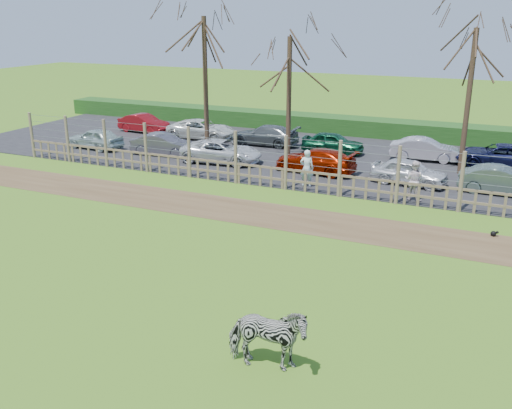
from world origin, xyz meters
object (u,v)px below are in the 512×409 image
at_px(visitor_b, 414,181).
at_px(tree_left, 205,53).
at_px(car_11, 425,149).
at_px(car_12, 499,156).
at_px(car_4, 409,172).
at_px(car_7, 144,123).
at_px(tree_mid, 289,69).
at_px(tree_right, 472,67).
at_px(zebra, 267,338).
at_px(car_1, 163,144).
at_px(car_2, 221,151).
at_px(car_3, 315,160).
at_px(car_9, 265,135).
at_px(crow, 494,234).
at_px(visitor_a, 307,168).
at_px(car_10, 333,143).
at_px(car_0, 95,138).
at_px(car_8, 201,129).
at_px(car_5, 502,180).

bearing_deg(visitor_b, tree_left, -4.57).
height_order(car_11, car_12, same).
xyz_separation_m(car_4, car_7, (-18.37, 5.24, 0.00)).
distance_m(tree_mid, car_11, 8.52).
relative_size(tree_left, tree_right, 1.07).
height_order(car_4, car_11, same).
bearing_deg(car_4, car_7, 80.54).
xyz_separation_m(zebra, car_4, (0.34, 16.08, -0.15)).
bearing_deg(car_1, tree_left, -67.70).
height_order(tree_left, car_4, tree_left).
bearing_deg(car_7, tree_mid, -97.29).
xyz_separation_m(car_2, car_3, (5.21, 0.15, 0.00)).
distance_m(tree_left, car_7, 9.29).
relative_size(car_9, car_12, 0.96).
bearing_deg(car_4, car_3, 93.28).
height_order(tree_right, crow, tree_right).
xyz_separation_m(visitor_a, car_4, (4.25, 2.27, -0.26)).
height_order(tree_mid, car_10, tree_mid).
xyz_separation_m(tree_left, car_4, (11.49, -1.48, -4.98)).
bearing_deg(car_11, car_0, 100.56).
relative_size(tree_left, car_4, 2.24).
xyz_separation_m(car_2, car_8, (-3.98, 4.93, 0.00)).
bearing_deg(visitor_b, car_5, -130.22).
xyz_separation_m(zebra, car_8, (-13.53, 21.12, -0.15)).
bearing_deg(car_9, visitor_a, 34.24).
bearing_deg(car_7, car_0, -171.48).
distance_m(crow, car_2, 14.88).
xyz_separation_m(tree_left, zebra, (11.15, -17.56, -4.83)).
relative_size(tree_right, car_9, 1.78).
height_order(car_8, car_10, same).
bearing_deg(car_3, tree_left, -94.07).
xyz_separation_m(car_2, car_9, (0.44, 4.87, 0.00)).
height_order(visitor_a, car_4, visitor_a).
bearing_deg(car_0, tree_mid, 107.91).
bearing_deg(car_2, car_5, -95.45).
xyz_separation_m(car_1, car_2, (3.77, -0.19, 0.00)).
bearing_deg(car_4, car_1, 95.20).
relative_size(tree_right, visitor_b, 4.26).
bearing_deg(car_1, car_4, -97.46).
distance_m(car_4, car_9, 10.68).
bearing_deg(car_10, car_12, -89.88).
xyz_separation_m(tree_left, car_10, (6.42, 3.12, -4.98)).
xyz_separation_m(zebra, car_3, (-4.33, 16.34, -0.15)).
relative_size(zebra, car_0, 0.53).
distance_m(crow, car_3, 10.29).
height_order(tree_left, car_11, tree_left).
bearing_deg(tree_left, car_0, -167.67).
height_order(car_1, car_2, same).
bearing_deg(car_11, visitor_b, 179.94).
relative_size(tree_mid, car_11, 1.87).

